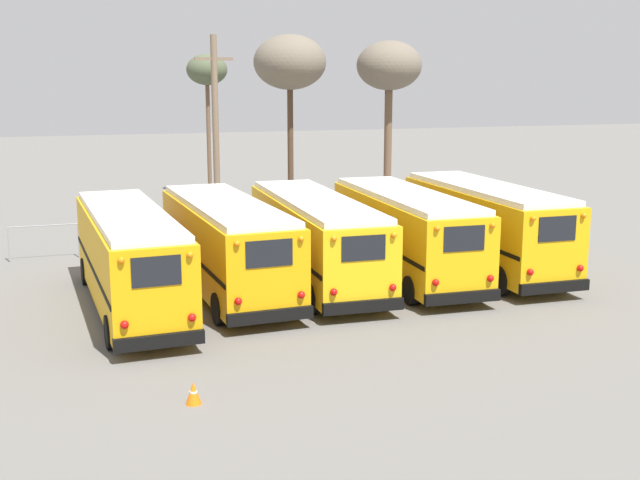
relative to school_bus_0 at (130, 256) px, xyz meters
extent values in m
plane|color=#66635E|center=(6.57, 0.63, -1.70)|extent=(160.00, 160.00, 0.00)
cube|color=#E5A00C|center=(0.00, 0.02, -0.07)|extent=(2.82, 10.09, 2.61)
cube|color=white|center=(0.00, 0.02, 1.34)|extent=(2.61, 9.68, 0.20)
cube|color=black|center=(0.26, -5.01, -1.19)|extent=(2.36, 0.32, 0.36)
cube|color=black|center=(0.26, -4.98, 0.65)|extent=(1.27, 0.10, 0.78)
sphere|color=red|center=(-0.60, -5.06, -0.65)|extent=(0.22, 0.22, 0.22)
sphere|color=orange|center=(-0.60, -5.06, 1.02)|extent=(0.18, 0.18, 0.18)
sphere|color=red|center=(1.12, -4.97, -0.65)|extent=(0.22, 0.22, 0.22)
sphere|color=orange|center=(1.12, -4.97, 1.02)|extent=(0.18, 0.18, 0.18)
cube|color=black|center=(-1.16, -0.04, -0.26)|extent=(0.53, 9.77, 0.14)
cube|color=black|center=(1.16, 0.08, -0.26)|extent=(0.53, 9.77, 0.14)
cylinder|color=black|center=(-1.26, 3.65, -1.23)|extent=(0.33, 0.95, 0.94)
cylinder|color=black|center=(0.88, 3.76, -1.23)|extent=(0.33, 0.95, 0.94)
cylinder|color=black|center=(-0.88, -3.72, -1.23)|extent=(0.33, 0.95, 0.94)
cylinder|color=black|center=(1.26, -3.61, -1.23)|extent=(0.33, 0.95, 0.94)
cube|color=#E5A00C|center=(3.28, 1.08, -0.07)|extent=(2.99, 9.78, 2.57)
cube|color=white|center=(3.28, 1.08, 1.31)|extent=(2.77, 9.38, 0.20)
cube|color=black|center=(3.53, -3.78, -1.18)|extent=(2.55, 0.33, 0.36)
cube|color=black|center=(3.53, -3.76, 0.63)|extent=(1.37, 0.10, 0.77)
sphere|color=red|center=(2.60, -3.84, -0.65)|extent=(0.22, 0.22, 0.22)
sphere|color=orange|center=(2.60, -3.84, 0.99)|extent=(0.18, 0.18, 0.18)
sphere|color=red|center=(4.47, -3.74, -0.65)|extent=(0.22, 0.22, 0.22)
sphere|color=orange|center=(4.47, -3.74, 0.99)|extent=(0.18, 0.18, 0.18)
cube|color=black|center=(2.02, 1.02, -0.27)|extent=(0.51, 9.46, 0.14)
cube|color=black|center=(4.54, 1.15, -0.27)|extent=(0.51, 9.46, 0.14)
cylinder|color=black|center=(1.93, 4.55, -1.21)|extent=(0.33, 0.98, 0.97)
cylinder|color=black|center=(4.27, 4.67, -1.21)|extent=(0.33, 0.98, 0.97)
cylinder|color=black|center=(2.30, -2.50, -1.21)|extent=(0.33, 0.98, 0.97)
cylinder|color=black|center=(4.63, -2.38, -1.21)|extent=(0.33, 0.98, 0.97)
cube|color=yellow|center=(6.57, 1.49, -0.11)|extent=(2.78, 10.34, 2.51)
cube|color=white|center=(6.57, 1.49, 1.24)|extent=(2.57, 9.92, 0.20)
cube|color=black|center=(6.41, -3.68, -1.19)|extent=(2.52, 0.28, 0.36)
cube|color=black|center=(6.41, -3.65, 0.58)|extent=(1.36, 0.07, 0.75)
sphere|color=red|center=(5.48, -3.66, -0.68)|extent=(0.22, 0.22, 0.22)
sphere|color=orange|center=(5.48, -3.66, 0.92)|extent=(0.18, 0.18, 0.18)
sphere|color=red|center=(7.33, -3.72, -0.68)|extent=(0.22, 0.22, 0.22)
sphere|color=orange|center=(7.33, -3.72, 0.92)|extent=(0.18, 0.18, 0.18)
cube|color=black|center=(5.32, 1.53, -0.30)|extent=(0.34, 10.06, 0.14)
cube|color=black|center=(7.81, 1.45, -0.30)|extent=(0.34, 10.06, 0.14)
cylinder|color=black|center=(5.53, 5.36, -1.22)|extent=(0.31, 0.96, 0.95)
cylinder|color=black|center=(7.84, 5.29, -1.22)|extent=(0.31, 0.96, 0.95)
cylinder|color=black|center=(5.30, -2.30, -1.22)|extent=(0.31, 0.96, 0.95)
cylinder|color=black|center=(7.60, -2.37, -1.22)|extent=(0.31, 0.96, 0.95)
cube|color=#EAAA0F|center=(9.85, 1.06, -0.06)|extent=(2.79, 9.51, 2.62)
cube|color=white|center=(9.85, 1.06, 1.35)|extent=(2.58, 9.13, 0.20)
cube|color=black|center=(9.69, -3.70, -1.19)|extent=(2.52, 0.29, 0.36)
cube|color=black|center=(9.69, -3.67, 0.66)|extent=(1.36, 0.08, 0.78)
sphere|color=red|center=(8.76, -3.67, -0.65)|extent=(0.22, 0.22, 0.22)
sphere|color=orange|center=(8.76, -3.67, 1.03)|extent=(0.18, 0.18, 0.18)
sphere|color=red|center=(10.61, -3.74, -0.65)|extent=(0.22, 0.22, 0.22)
sphere|color=orange|center=(10.61, -3.74, 1.03)|extent=(0.18, 0.18, 0.18)
cube|color=black|center=(8.61, 1.10, -0.26)|extent=(0.34, 9.24, 0.14)
cube|color=black|center=(11.09, 1.01, -0.26)|extent=(0.34, 9.24, 0.14)
cylinder|color=black|center=(8.82, 4.51, -1.23)|extent=(0.31, 0.95, 0.95)
cylinder|color=black|center=(11.12, 4.43, -1.23)|extent=(0.31, 0.95, 0.95)
cylinder|color=black|center=(8.58, -2.32, -1.23)|extent=(0.31, 0.95, 0.95)
cylinder|color=black|center=(10.88, -2.40, -1.23)|extent=(0.31, 0.95, 0.95)
cube|color=#EAAA0F|center=(13.13, 1.14, 0.00)|extent=(2.62, 9.40, 2.70)
cube|color=white|center=(13.13, 1.14, 1.45)|extent=(2.41, 9.03, 0.20)
cube|color=black|center=(13.06, -3.58, -1.17)|extent=(2.52, 0.24, 0.36)
cube|color=black|center=(13.06, -3.56, 0.74)|extent=(1.36, 0.05, 0.81)
sphere|color=red|center=(12.13, -3.58, -0.60)|extent=(0.22, 0.22, 0.22)
sphere|color=orange|center=(12.13, -3.58, 1.13)|extent=(0.18, 0.18, 0.18)
sphere|color=red|center=(13.98, -3.61, -0.60)|extent=(0.22, 0.22, 0.22)
sphere|color=orange|center=(13.98, -3.61, 1.13)|extent=(0.18, 0.18, 0.18)
cube|color=black|center=(11.89, 1.16, -0.20)|extent=(0.17, 9.18, 0.14)
cube|color=black|center=(14.38, 1.12, -0.20)|extent=(0.17, 9.18, 0.14)
cylinder|color=black|center=(12.04, 4.54, -1.20)|extent=(0.30, 1.01, 1.01)
cylinder|color=black|center=(14.34, 4.50, -1.20)|extent=(0.30, 1.01, 1.01)
cylinder|color=black|center=(11.93, -2.22, -1.20)|extent=(0.30, 1.01, 1.01)
cylinder|color=black|center=(14.23, -2.26, -1.20)|extent=(0.30, 1.01, 1.01)
cylinder|color=#75604C|center=(5.18, 12.55, 2.85)|extent=(0.30, 0.30, 9.11)
cube|color=#75604C|center=(5.18, 12.55, 6.32)|extent=(1.80, 0.14, 0.14)
cylinder|color=brown|center=(6.87, 23.79, 1.78)|extent=(0.25, 0.25, 6.96)
ellipsoid|color=#4C563D|center=(6.87, 23.79, 5.93)|extent=(2.45, 2.45, 1.84)
cylinder|color=#473323|center=(9.95, 16.42, 1.75)|extent=(0.31, 0.31, 6.91)
ellipsoid|color=#6B6051|center=(9.95, 16.42, 6.26)|extent=(3.83, 3.83, 2.87)
cylinder|color=brown|center=(15.43, 16.03, 1.72)|extent=(0.42, 0.42, 6.83)
ellipsoid|color=#6B6051|center=(15.43, 16.03, 6.11)|extent=(3.55, 3.55, 2.66)
cylinder|color=#939399|center=(-4.00, 8.11, -1.00)|extent=(0.06, 0.06, 1.40)
cylinder|color=#939399|center=(-1.36, 8.11, -1.00)|extent=(0.06, 0.06, 1.40)
cylinder|color=#939399|center=(1.28, 8.11, -1.00)|extent=(0.06, 0.06, 1.40)
cylinder|color=#939399|center=(3.92, 8.11, -1.00)|extent=(0.06, 0.06, 1.40)
cylinder|color=#939399|center=(6.57, 8.11, -1.00)|extent=(0.06, 0.06, 1.40)
cylinder|color=#939399|center=(9.21, 8.11, -1.00)|extent=(0.06, 0.06, 1.40)
cylinder|color=#939399|center=(11.85, 8.11, -1.00)|extent=(0.06, 0.06, 1.40)
cylinder|color=#939399|center=(14.49, 8.11, -1.00)|extent=(0.06, 0.06, 1.40)
cylinder|color=#939399|center=(17.13, 8.11, -1.00)|extent=(0.06, 0.06, 1.40)
cylinder|color=#939399|center=(6.57, 8.11, -0.30)|extent=(21.13, 0.04, 0.04)
cone|color=orange|center=(0.62, -8.14, -1.44)|extent=(0.36, 0.36, 0.52)
cylinder|color=white|center=(0.62, -8.14, -1.42)|extent=(0.17, 0.17, 0.05)
camera|label=1|loc=(-1.92, -25.04, 5.48)|focal=45.00mm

